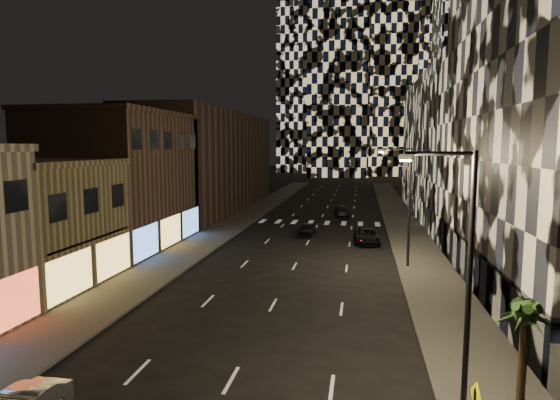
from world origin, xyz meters
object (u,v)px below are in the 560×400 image
at_px(streetlight_near, 462,264).
at_px(car_dark_midlane, 307,229).
at_px(car_dark_oncoming, 342,211).
at_px(car_dark_rightlane, 367,236).
at_px(streetlight_far, 406,198).
at_px(palm_tree, 525,323).

distance_m(streetlight_near, car_dark_midlane, 33.14).
xyz_separation_m(car_dark_midlane, car_dark_oncoming, (3.06, 14.60, 0.04)).
bearing_deg(streetlight_near, car_dark_rightlane, 95.45).
height_order(streetlight_far, car_dark_midlane, streetlight_far).
bearing_deg(car_dark_rightlane, car_dark_oncoming, 96.11).
xyz_separation_m(car_dark_midlane, palm_tree, (10.77, -32.02, 2.97)).
xyz_separation_m(streetlight_near, palm_tree, (1.91, -0.44, -1.73)).
height_order(car_dark_midlane, car_dark_rightlane, car_dark_rightlane).
relative_size(car_dark_oncoming, car_dark_rightlane, 0.96).
distance_m(streetlight_far, car_dark_rightlane, 10.26).
bearing_deg(car_dark_oncoming, streetlight_near, 92.36).
distance_m(streetlight_near, car_dark_oncoming, 46.78).
bearing_deg(streetlight_near, palm_tree, -12.84).
height_order(car_dark_oncoming, car_dark_rightlane, car_dark_oncoming).
relative_size(streetlight_near, palm_tree, 2.14).
bearing_deg(car_dark_rightlane, streetlight_far, -76.35).
bearing_deg(car_dark_midlane, streetlight_near, -69.15).
relative_size(streetlight_far, car_dark_midlane, 2.37).
relative_size(car_dark_oncoming, palm_tree, 1.13).
height_order(car_dark_rightlane, palm_tree, palm_tree).
height_order(streetlight_near, car_dark_oncoming, streetlight_near).
bearing_deg(car_dark_rightlane, palm_tree, -84.74).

